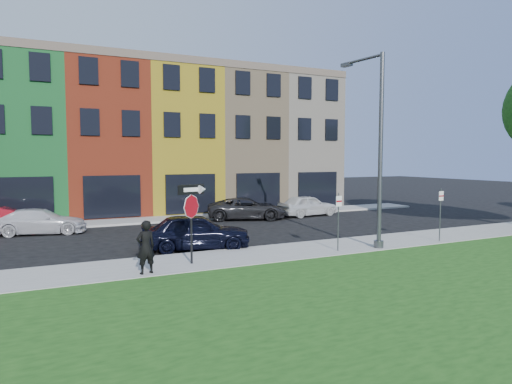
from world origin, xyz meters
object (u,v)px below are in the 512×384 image
sedan_near (196,232)px  stop_sign (191,207)px  street_lamp (377,151)px  man (146,247)px

sedan_near → stop_sign: bearing=172.2°
sedan_near → street_lamp: size_ratio=0.60×
street_lamp → sedan_near: bearing=148.7°
stop_sign → sedan_near: bearing=55.2°
stop_sign → man: size_ratio=1.61×
sedan_near → man: bearing=154.3°
street_lamp → man: bearing=175.9°
sedan_near → street_lamp: street_lamp is taller
stop_sign → man: bearing=-171.9°
sedan_near → street_lamp: (6.83, -3.29, 3.40)m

